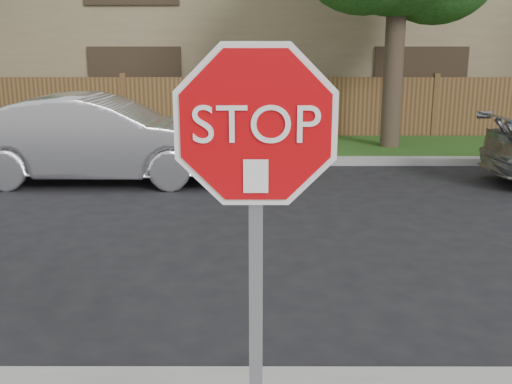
{
  "coord_description": "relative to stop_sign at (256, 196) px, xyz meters",
  "views": [
    {
      "loc": [
        -0.58,
        -4.09,
        2.51
      ],
      "look_at": [
        -0.59,
        -0.9,
        1.7
      ],
      "focal_mm": 42.0,
      "sensor_mm": 36.0,
      "label": 1
    }
  ],
  "objects": [
    {
      "name": "ground",
      "position": [
        0.59,
        1.48,
        -1.83
      ],
      "size": [
        90.0,
        90.0,
        0.0
      ],
      "primitive_type": "plane",
      "color": "black",
      "rests_on": "ground"
    },
    {
      "name": "far_curb",
      "position": [
        0.59,
        9.63,
        -1.75
      ],
      "size": [
        70.0,
        0.3,
        0.15
      ],
      "primitive_type": "cube",
      "color": "gray",
      "rests_on": "ground"
    },
    {
      "name": "grass_strip",
      "position": [
        0.59,
        11.28,
        -1.77
      ],
      "size": [
        70.0,
        3.0,
        0.12
      ],
      "primitive_type": "cube",
      "color": "#1E4714",
      "rests_on": "ground"
    },
    {
      "name": "fence",
      "position": [
        0.59,
        12.88,
        -1.03
      ],
      "size": [
        70.0,
        0.12,
        1.6
      ],
      "primitive_type": "cube",
      "color": "#4F341C",
      "rests_on": "ground"
    },
    {
      "name": "apartment_building",
      "position": [
        0.59,
        18.48,
        1.7
      ],
      "size": [
        35.2,
        9.2,
        7.2
      ],
      "color": "#867253",
      "rests_on": "ground"
    },
    {
      "name": "stop_sign",
      "position": [
        0.0,
        0.0,
        0.0
      ],
      "size": [
        1.01,
        0.13,
        2.55
      ],
      "color": "gray",
      "rests_on": "sidewalk_near"
    },
    {
      "name": "sedan_left",
      "position": [
        -2.85,
        8.09,
        -1.04
      ],
      "size": [
        4.77,
        1.67,
        1.57
      ],
      "primitive_type": "imported",
      "rotation": [
        0.0,
        0.0,
        1.57
      ],
      "color": "silver",
      "rests_on": "ground"
    }
  ]
}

